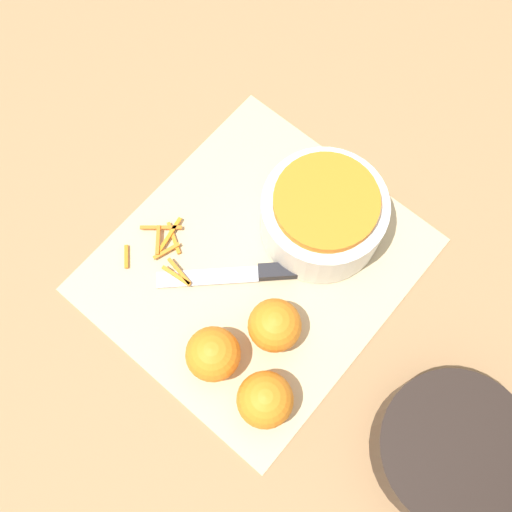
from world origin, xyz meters
name	(u,v)px	position (x,y,z in m)	size (l,w,h in m)	color
ground_plane	(256,265)	(0.00, 0.00, 0.00)	(4.00, 4.00, 0.00)	#9E754C
cutting_board	(256,264)	(0.00, 0.00, 0.00)	(0.40, 0.36, 0.01)	#CCB284
bowl_speckled	(323,214)	(-0.10, 0.03, 0.05)	(0.16, 0.16, 0.09)	silver
bowl_dark	(451,449)	(0.04, 0.33, 0.03)	(0.18, 0.18, 0.07)	black
knife	(271,272)	(0.00, 0.02, 0.01)	(0.17, 0.18, 0.02)	#232328
orange_left	(275,325)	(0.06, 0.08, 0.04)	(0.07, 0.07, 0.07)	orange
orange_right	(213,354)	(0.13, 0.04, 0.04)	(0.07, 0.07, 0.07)	orange
orange_back	(265,400)	(0.13, 0.13, 0.04)	(0.07, 0.07, 0.07)	orange
peel_pile	(165,248)	(0.06, -0.11, 0.01)	(0.10, 0.11, 0.01)	orange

